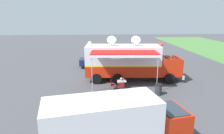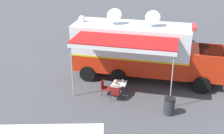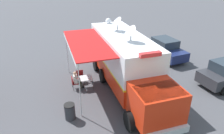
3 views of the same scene
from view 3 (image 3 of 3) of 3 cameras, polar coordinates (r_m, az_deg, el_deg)
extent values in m
plane|color=#47474C|center=(14.60, 2.74, -4.40)|extent=(100.00, 100.00, 0.00)
cube|color=silver|center=(14.20, 14.30, -6.19)|extent=(0.43, 4.80, 0.01)
cube|color=red|center=(14.06, 2.84, -0.35)|extent=(2.96, 7.35, 1.10)
cube|color=white|center=(13.50, 2.97, 4.99)|extent=(2.96, 7.35, 1.70)
cube|color=yellow|center=(13.82, 2.89, 1.70)|extent=(2.99, 7.37, 0.10)
cube|color=red|center=(10.30, 12.06, -9.76)|extent=(2.43, 2.25, 1.70)
cube|color=#28333D|center=(9.88, 12.89, -8.02)|extent=(2.24, 1.61, 0.70)
cube|color=silver|center=(10.13, 14.78, -17.37)|extent=(2.38, 0.35, 0.36)
cylinder|color=black|center=(11.57, 16.67, -11.72)|extent=(0.36, 1.02, 1.00)
cylinder|color=black|center=(10.55, 4.89, -14.74)|extent=(0.36, 1.02, 1.00)
cylinder|color=black|center=(15.23, 6.49, -1.05)|extent=(0.36, 1.02, 1.00)
cylinder|color=black|center=(14.47, -2.61, -2.43)|extent=(0.36, 1.02, 1.00)
cylinder|color=black|center=(16.87, 3.79, 1.84)|extent=(0.36, 1.02, 1.00)
cylinder|color=black|center=(16.19, -4.48, 0.74)|extent=(0.36, 1.02, 1.00)
cube|color=white|center=(13.20, 3.06, 8.64)|extent=(2.96, 7.35, 0.10)
cube|color=red|center=(9.98, 10.58, 3.46)|extent=(1.12, 0.35, 0.20)
cylinder|color=silver|center=(14.10, 1.51, 10.95)|extent=(0.10, 0.10, 0.45)
cone|color=silver|center=(13.96, 0.94, 12.52)|extent=(0.77, 0.94, 0.81)
cylinder|color=silver|center=(12.01, 5.22, 8.18)|extent=(0.10, 0.10, 0.45)
cone|color=silver|center=(11.84, 4.62, 9.99)|extent=(0.77, 0.94, 0.81)
sphere|color=white|center=(16.07, -1.04, 12.65)|extent=(0.44, 0.44, 0.44)
cube|color=red|center=(12.66, -7.04, 6.76)|extent=(2.57, 5.89, 0.06)
cube|color=white|center=(12.57, -11.76, 5.58)|extent=(0.46, 5.75, 0.24)
cylinder|color=silver|center=(10.77, -8.91, -6.60)|extent=(0.05, 0.05, 3.25)
cylinder|color=silver|center=(15.64, -12.32, 3.77)|extent=(0.05, 0.05, 3.25)
cube|color=silver|center=(13.84, -7.21, -3.01)|extent=(0.85, 0.85, 0.03)
cylinder|color=#333338|center=(13.77, -5.31, -4.83)|extent=(0.03, 0.03, 0.70)
cylinder|color=#333338|center=(13.66, -8.35, -5.28)|extent=(0.03, 0.03, 0.70)
cylinder|color=#333338|center=(14.40, -5.98, -3.39)|extent=(0.03, 0.03, 0.70)
cylinder|color=#333338|center=(14.29, -8.88, -3.81)|extent=(0.03, 0.03, 0.70)
cylinder|color=silver|center=(13.67, -6.66, -2.82)|extent=(0.07, 0.07, 0.20)
cylinder|color=white|center=(13.62, -6.68, -2.41)|extent=(0.04, 0.04, 0.02)
cube|color=maroon|center=(13.96, -10.04, -4.35)|extent=(0.51, 0.51, 0.04)
cube|color=maroon|center=(13.82, -11.01, -3.66)|extent=(0.07, 0.48, 0.44)
cylinder|color=#333338|center=(14.27, -9.24, -4.53)|extent=(0.02, 0.02, 0.42)
cylinder|color=#333338|center=(13.90, -8.94, -5.41)|extent=(0.02, 0.02, 0.42)
cylinder|color=#333338|center=(14.23, -10.99, -4.78)|extent=(0.02, 0.02, 0.42)
cylinder|color=#333338|center=(13.85, -10.74, -5.67)|extent=(0.02, 0.02, 0.42)
cube|color=maroon|center=(14.58, -8.76, -2.84)|extent=(0.51, 0.51, 0.04)
cube|color=maroon|center=(14.67, -8.96, -1.66)|extent=(0.48, 0.07, 0.44)
cylinder|color=#333338|center=(14.52, -7.70, -3.84)|extent=(0.02, 0.02, 0.42)
cylinder|color=#333338|center=(14.47, -9.41, -4.09)|extent=(0.02, 0.02, 0.42)
cylinder|color=#333338|center=(14.90, -8.02, -3.04)|extent=(0.02, 0.02, 0.42)
cylinder|color=#333338|center=(14.85, -9.68, -3.28)|extent=(0.02, 0.02, 0.42)
cube|color=silver|center=(13.81, -10.13, -3.28)|extent=(0.26, 0.37, 0.56)
sphere|color=tan|center=(13.61, -10.27, -1.73)|extent=(0.22, 0.22, 0.22)
cylinder|color=silver|center=(14.00, -9.80, -2.63)|extent=(0.43, 0.12, 0.34)
cylinder|color=silver|center=(13.60, -9.50, -3.51)|extent=(0.43, 0.12, 0.34)
cylinder|color=#383323|center=(14.05, -9.38, -3.98)|extent=(0.39, 0.15, 0.13)
cylinder|color=#383323|center=(14.19, -8.60, -4.68)|extent=(0.11, 0.11, 0.42)
cube|color=black|center=(14.28, -8.32, -5.25)|extent=(0.25, 0.12, 0.07)
cylinder|color=#383323|center=(13.88, -9.25, -4.37)|extent=(0.39, 0.15, 0.13)
cylinder|color=#383323|center=(14.01, -8.46, -5.08)|extent=(0.11, 0.11, 0.42)
cube|color=black|center=(14.11, -8.17, -5.66)|extent=(0.25, 0.12, 0.07)
cylinder|color=#2D2D33|center=(11.40, -11.61, -12.16)|extent=(0.56, 0.56, 0.85)
cylinder|color=black|center=(11.13, -11.82, -10.31)|extent=(0.57, 0.57, 0.06)
cylinder|color=black|center=(15.89, 23.91, -2.81)|extent=(0.65, 0.24, 0.64)
cylinder|color=black|center=(14.93, 28.77, -5.76)|extent=(0.65, 0.24, 0.64)
cube|color=navy|center=(18.91, 14.55, 4.41)|extent=(1.94, 4.26, 0.76)
cube|color=#28333D|center=(18.78, 14.51, 6.61)|extent=(1.67, 2.15, 0.68)
cylinder|color=black|center=(18.70, 18.99, 2.30)|extent=(0.24, 0.65, 0.64)
cylinder|color=black|center=(17.59, 14.59, 1.42)|extent=(0.24, 0.65, 0.64)
cylinder|color=black|center=(20.53, 14.27, 5.00)|extent=(0.24, 0.65, 0.64)
cylinder|color=black|center=(19.52, 10.03, 4.34)|extent=(0.24, 0.65, 0.64)
camera|label=1|loc=(19.52, -67.29, 7.25)|focal=31.72mm
camera|label=2|loc=(15.62, -76.27, 10.73)|focal=47.24mm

